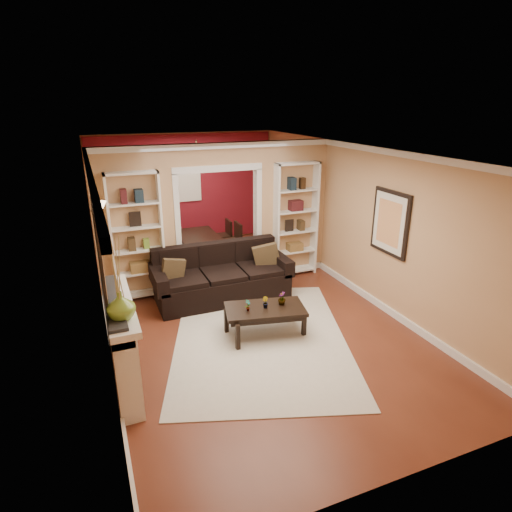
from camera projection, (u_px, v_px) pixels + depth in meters
name	position (u px, v px, depth m)	size (l,w,h in m)	color
floor	(241.00, 306.00, 7.52)	(8.00, 8.00, 0.00)	brown
ceiling	(239.00, 149.00, 6.60)	(8.00, 8.00, 0.00)	white
wall_back	(185.00, 189.00, 10.54)	(8.00, 8.00, 0.00)	tan
wall_front	(403.00, 362.00, 3.57)	(8.00, 8.00, 0.00)	tan
wall_left	(96.00, 250.00, 6.27)	(8.00, 8.00, 0.00)	tan
wall_right	(355.00, 220.00, 7.85)	(8.00, 8.00, 0.00)	tan
partition_wall	(218.00, 216.00, 8.10)	(4.50, 0.15, 2.70)	tan
red_back_panel	(185.00, 191.00, 10.53)	(4.44, 0.04, 2.64)	maroon
dining_window	(185.00, 182.00, 10.41)	(0.78, 0.03, 0.98)	#8CA5CC
area_rug	(260.00, 337.00, 6.52)	(2.54, 3.55, 0.01)	beige
sofa	(222.00, 274.00, 7.68)	(2.45, 1.06, 0.96)	black
pillow_left	(173.00, 272.00, 7.29)	(0.38, 0.11, 0.38)	brown
pillow_right	(267.00, 257.00, 7.89)	(0.46, 0.13, 0.46)	brown
coffee_table	(265.00, 321.00, 6.55)	(1.19, 0.65, 0.45)	black
plant_left	(248.00, 305.00, 6.35)	(0.10, 0.06, 0.18)	#336626
plant_center	(265.00, 302.00, 6.45)	(0.10, 0.08, 0.18)	#336626
plant_right	(282.00, 298.00, 6.54)	(0.12, 0.12, 0.21)	#336626
bookshelf_left	(137.00, 238.00, 7.48)	(0.90, 0.30, 2.30)	white
bookshelf_right	(295.00, 220.00, 8.57)	(0.90, 0.30, 2.30)	white
fireplace	(123.00, 344.00, 5.28)	(0.32, 1.70, 1.16)	white
vase	(121.00, 306.00, 4.61)	(0.31, 0.31, 0.32)	olive
mirror	(99.00, 252.00, 4.81)	(0.03, 0.95, 1.10)	silver
wall_sconce	(97.00, 209.00, 6.62)	(0.18, 0.18, 0.22)	#FFE0A5
framed_art	(390.00, 223.00, 6.90)	(0.04, 0.85, 1.05)	black
dining_table	(201.00, 248.00, 9.66)	(0.87, 1.57, 0.55)	black
dining_chair_nw	(179.00, 247.00, 9.14)	(0.45, 0.45, 0.90)	black
dining_chair_ne	(228.00, 242.00, 9.53)	(0.44, 0.44, 0.88)	black
dining_chair_sw	(174.00, 240.00, 9.67)	(0.44, 0.44, 0.89)	black
dining_chair_se	(220.00, 236.00, 10.07)	(0.39, 0.39, 0.80)	black
chandelier	(197.00, 169.00, 9.18)	(0.50, 0.50, 0.30)	#3B2B1B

